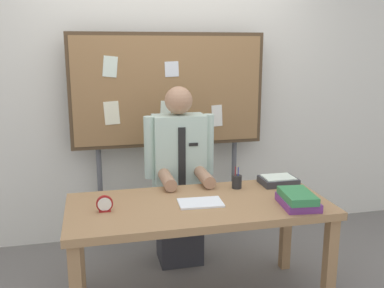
{
  "coord_description": "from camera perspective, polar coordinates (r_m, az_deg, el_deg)",
  "views": [
    {
      "loc": [
        -0.65,
        -2.58,
        1.73
      ],
      "look_at": [
        0.0,
        0.19,
        1.08
      ],
      "focal_mm": 40.51,
      "sensor_mm": 36.0,
      "label": 1
    }
  ],
  "objects": [
    {
      "name": "open_notebook",
      "position": [
        2.83,
        1.12,
        -7.74
      ],
      "size": [
        0.29,
        0.2,
        0.01
      ],
      "primitive_type": "cube",
      "rotation": [
        0.0,
        0.0,
        -0.05
      ],
      "color": "white",
      "rests_on": "desk"
    },
    {
      "name": "pen_holder",
      "position": [
        3.13,
        5.92,
        -4.93
      ],
      "size": [
        0.07,
        0.07,
        0.16
      ],
      "color": "#262626",
      "rests_on": "desk"
    },
    {
      "name": "desk_clock",
      "position": [
        2.74,
        -11.44,
        -7.81
      ],
      "size": [
        0.1,
        0.04,
        0.1
      ],
      "color": "maroon",
      "rests_on": "desk"
    },
    {
      "name": "paper_tray",
      "position": [
        3.26,
        11.28,
        -4.73
      ],
      "size": [
        0.26,
        0.2,
        0.06
      ],
      "color": "#333338",
      "rests_on": "desk"
    },
    {
      "name": "back_wall",
      "position": [
        3.91,
        -3.6,
        7.21
      ],
      "size": [
        6.4,
        0.08,
        2.7
      ],
      "primitive_type": "cube",
      "color": "silver",
      "rests_on": "ground_plane"
    },
    {
      "name": "desk",
      "position": [
        2.88,
        0.89,
        -9.36
      ],
      "size": [
        1.69,
        0.76,
        0.73
      ],
      "color": "#9E754C",
      "rests_on": "ground_plane"
    },
    {
      "name": "person",
      "position": [
        3.44,
        -1.67,
        -5.16
      ],
      "size": [
        0.55,
        0.56,
        1.43
      ],
      "color": "#2D2D33",
      "rests_on": "ground_plane"
    },
    {
      "name": "bulletin_board",
      "position": [
        3.71,
        -3.07,
        6.74
      ],
      "size": [
        1.66,
        0.09,
        1.84
      ],
      "color": "#4C3823",
      "rests_on": "ground_plane"
    },
    {
      "name": "book_stack",
      "position": [
        2.85,
        13.75,
        -7.1
      ],
      "size": [
        0.24,
        0.32,
        0.1
      ],
      "color": "#72337F",
      "rests_on": "desk"
    }
  ]
}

